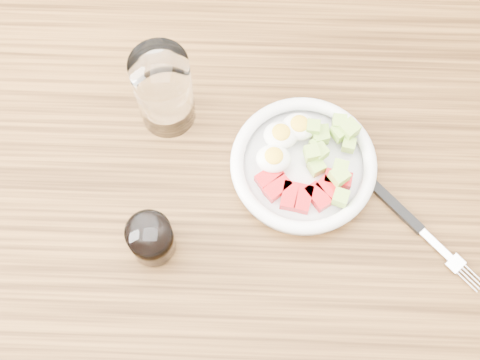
% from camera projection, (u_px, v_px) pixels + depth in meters
% --- Properties ---
extents(ground, '(4.00, 4.00, 0.00)m').
position_uv_depth(ground, '(244.00, 296.00, 1.68)').
color(ground, brown).
rests_on(ground, ground).
extents(dining_table, '(1.50, 0.90, 0.77)m').
position_uv_depth(dining_table, '(246.00, 215.00, 1.06)').
color(dining_table, brown).
rests_on(dining_table, ground).
extents(bowl, '(0.21, 0.21, 0.05)m').
position_uv_depth(bowl, '(303.00, 162.00, 0.96)').
color(bowl, white).
rests_on(bowl, dining_table).
extents(fork, '(0.16, 0.16, 0.01)m').
position_uv_depth(fork, '(410.00, 220.00, 0.94)').
color(fork, black).
rests_on(fork, dining_table).
extents(water_glass, '(0.08, 0.08, 0.15)m').
position_uv_depth(water_glass, '(164.00, 91.00, 0.94)').
color(water_glass, white).
rests_on(water_glass, dining_table).
extents(coffee_glass, '(0.06, 0.06, 0.07)m').
position_uv_depth(coffee_glass, '(151.00, 239.00, 0.90)').
color(coffee_glass, white).
rests_on(coffee_glass, dining_table).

